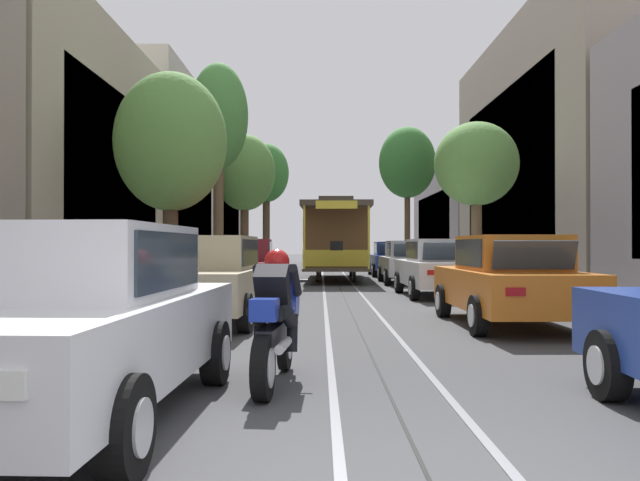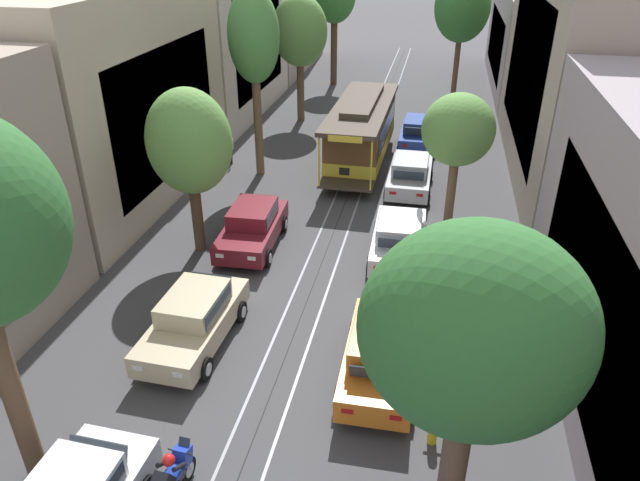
{
  "view_description": "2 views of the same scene",
  "coord_description": "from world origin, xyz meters",
  "px_view_note": "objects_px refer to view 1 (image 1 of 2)",
  "views": [
    {
      "loc": [
        -0.65,
        -3.3,
        1.4
      ],
      "look_at": [
        -0.65,
        20.2,
        1.59
      ],
      "focal_mm": 36.05,
      "sensor_mm": 36.0,
      "label": 1
    },
    {
      "loc": [
        3.48,
        -4.11,
        10.7
      ],
      "look_at": [
        0.0,
        13.16,
        1.09
      ],
      "focal_mm": 32.94,
      "sensor_mm": 36.0,
      "label": 2
    }
  ],
  "objects_px": {
    "parked_car_orange_second_right": "(509,280)",
    "street_tree_kerb_left_mid": "(219,120)",
    "street_tree_kerb_right_mid": "(407,163)",
    "parked_car_white_mid_right": "(438,267)",
    "cable_car_trolley": "(336,239)",
    "street_tree_kerb_right_second": "(476,165)",
    "motorcycle_with_rider": "(275,320)",
    "parked_car_white_near_left": "(77,320)",
    "street_tree_kerb_left_far": "(266,175)",
    "parked_car_maroon_mid_left": "(243,268)",
    "parked_car_beige_second_left": "(209,279)",
    "pedestrian_on_left_pavement": "(174,258)",
    "parked_car_blue_fifth_right": "(391,259)",
    "parked_car_silver_fourth_right": "(408,262)",
    "street_tree_kerb_left_fourth": "(245,174)",
    "street_tree_kerb_left_second": "(171,143)"
  },
  "relations": [
    {
      "from": "parked_car_orange_second_right",
      "to": "street_tree_kerb_left_mid",
      "type": "distance_m",
      "value": 16.02
    },
    {
      "from": "parked_car_orange_second_right",
      "to": "street_tree_kerb_right_mid",
      "type": "relative_size",
      "value": 0.53
    },
    {
      "from": "parked_car_white_mid_right",
      "to": "cable_car_trolley",
      "type": "bearing_deg",
      "value": 105.9
    },
    {
      "from": "street_tree_kerb_right_second",
      "to": "motorcycle_with_rider",
      "type": "xyz_separation_m",
      "value": [
        -5.44,
        -13.97,
        -3.32
      ]
    },
    {
      "from": "parked_car_white_near_left",
      "to": "cable_car_trolley",
      "type": "distance_m",
      "value": 21.83
    },
    {
      "from": "parked_car_orange_second_right",
      "to": "street_tree_kerb_left_far",
      "type": "bearing_deg",
      "value": 102.4
    },
    {
      "from": "parked_car_maroon_mid_left",
      "to": "motorcycle_with_rider",
      "type": "bearing_deg",
      "value": -81.48
    },
    {
      "from": "parked_car_beige_second_left",
      "to": "pedestrian_on_left_pavement",
      "type": "distance_m",
      "value": 14.21
    },
    {
      "from": "parked_car_blue_fifth_right",
      "to": "street_tree_kerb_left_mid",
      "type": "height_order",
      "value": "street_tree_kerb_left_mid"
    },
    {
      "from": "parked_car_beige_second_left",
      "to": "parked_car_maroon_mid_left",
      "type": "xyz_separation_m",
      "value": [
        -0.08,
        5.85,
        0.0
      ]
    },
    {
      "from": "parked_car_white_mid_right",
      "to": "parked_car_silver_fourth_right",
      "type": "height_order",
      "value": "same"
    },
    {
      "from": "parked_car_silver_fourth_right",
      "to": "street_tree_kerb_left_fourth",
      "type": "bearing_deg",
      "value": 127.2
    },
    {
      "from": "street_tree_kerb_left_far",
      "to": "street_tree_kerb_right_second",
      "type": "bearing_deg",
      "value": -68.79
    },
    {
      "from": "parked_car_orange_second_right",
      "to": "street_tree_kerb_right_second",
      "type": "height_order",
      "value": "street_tree_kerb_right_second"
    },
    {
      "from": "street_tree_kerb_left_fourth",
      "to": "pedestrian_on_left_pavement",
      "type": "distance_m",
      "value": 9.14
    },
    {
      "from": "street_tree_kerb_right_mid",
      "to": "pedestrian_on_left_pavement",
      "type": "distance_m",
      "value": 16.95
    },
    {
      "from": "parked_car_blue_fifth_right",
      "to": "cable_car_trolley",
      "type": "relative_size",
      "value": 0.48
    },
    {
      "from": "parked_car_maroon_mid_left",
      "to": "street_tree_kerb_left_far",
      "type": "height_order",
      "value": "street_tree_kerb_left_far"
    },
    {
      "from": "street_tree_kerb_right_second",
      "to": "parked_car_white_mid_right",
      "type": "bearing_deg",
      "value": -122.47
    },
    {
      "from": "parked_car_blue_fifth_right",
      "to": "street_tree_kerb_left_fourth",
      "type": "distance_m",
      "value": 9.13
    },
    {
      "from": "street_tree_kerb_left_second",
      "to": "motorcycle_with_rider",
      "type": "bearing_deg",
      "value": -71.45
    },
    {
      "from": "parked_car_orange_second_right",
      "to": "street_tree_kerb_left_mid",
      "type": "relative_size",
      "value": 0.52
    },
    {
      "from": "street_tree_kerb_left_second",
      "to": "street_tree_kerb_left_far",
      "type": "distance_m",
      "value": 25.68
    },
    {
      "from": "parked_car_silver_fourth_right",
      "to": "pedestrian_on_left_pavement",
      "type": "height_order",
      "value": "pedestrian_on_left_pavement"
    },
    {
      "from": "parked_car_beige_second_left",
      "to": "parked_car_white_mid_right",
      "type": "bearing_deg",
      "value": 48.72
    },
    {
      "from": "street_tree_kerb_right_mid",
      "to": "cable_car_trolley",
      "type": "relative_size",
      "value": 0.91
    },
    {
      "from": "parked_car_white_near_left",
      "to": "street_tree_kerb_left_far",
      "type": "xyz_separation_m",
      "value": [
        -1.58,
        37.27,
        5.3
      ]
    },
    {
      "from": "parked_car_silver_fourth_right",
      "to": "pedestrian_on_left_pavement",
      "type": "relative_size",
      "value": 2.71
    },
    {
      "from": "parked_car_blue_fifth_right",
      "to": "street_tree_kerb_right_mid",
      "type": "distance_m",
      "value": 9.4
    },
    {
      "from": "parked_car_beige_second_left",
      "to": "street_tree_kerb_left_fourth",
      "type": "height_order",
      "value": "street_tree_kerb_left_fourth"
    },
    {
      "from": "cable_car_trolley",
      "to": "pedestrian_on_left_pavement",
      "type": "relative_size",
      "value": 5.69
    },
    {
      "from": "parked_car_beige_second_left",
      "to": "parked_car_white_near_left",
      "type": "bearing_deg",
      "value": -89.63
    },
    {
      "from": "street_tree_kerb_right_mid",
      "to": "street_tree_kerb_left_second",
      "type": "bearing_deg",
      "value": -113.89
    },
    {
      "from": "street_tree_kerb_left_second",
      "to": "street_tree_kerb_right_mid",
      "type": "relative_size",
      "value": 0.72
    },
    {
      "from": "parked_car_maroon_mid_left",
      "to": "parked_car_white_mid_right",
      "type": "bearing_deg",
      "value": 1.93
    },
    {
      "from": "parked_car_blue_fifth_right",
      "to": "street_tree_kerb_left_fourth",
      "type": "xyz_separation_m",
      "value": [
        -7.24,
        3.49,
        4.33
      ]
    },
    {
      "from": "parked_car_beige_second_left",
      "to": "pedestrian_on_left_pavement",
      "type": "bearing_deg",
      "value": 105.31
    },
    {
      "from": "parked_car_blue_fifth_right",
      "to": "cable_car_trolley",
      "type": "xyz_separation_m",
      "value": [
        -2.66,
        -2.92,
        0.86
      ]
    },
    {
      "from": "parked_car_orange_second_right",
      "to": "parked_car_blue_fifth_right",
      "type": "relative_size",
      "value": 1.0
    },
    {
      "from": "street_tree_kerb_left_fourth",
      "to": "street_tree_kerb_right_mid",
      "type": "distance_m",
      "value": 9.91
    },
    {
      "from": "cable_car_trolley",
      "to": "pedestrian_on_left_pavement",
      "type": "height_order",
      "value": "cable_car_trolley"
    },
    {
      "from": "street_tree_kerb_right_second",
      "to": "cable_car_trolley",
      "type": "relative_size",
      "value": 0.58
    },
    {
      "from": "street_tree_kerb_left_second",
      "to": "street_tree_kerb_right_mid",
      "type": "height_order",
      "value": "street_tree_kerb_right_mid"
    },
    {
      "from": "street_tree_kerb_left_far",
      "to": "parked_car_blue_fifth_right",
      "type": "bearing_deg",
      "value": -61.53
    },
    {
      "from": "parked_car_white_mid_right",
      "to": "motorcycle_with_rider",
      "type": "height_order",
      "value": "parked_car_white_mid_right"
    },
    {
      "from": "parked_car_orange_second_right",
      "to": "parked_car_white_mid_right",
      "type": "distance_m",
      "value": 6.5
    },
    {
      "from": "parked_car_blue_fifth_right",
      "to": "street_tree_kerb_left_far",
      "type": "height_order",
      "value": "street_tree_kerb_left_far"
    },
    {
      "from": "parked_car_beige_second_left",
      "to": "street_tree_kerb_left_fourth",
      "type": "xyz_separation_m",
      "value": [
        -1.89,
        21.59,
        4.33
      ]
    },
    {
      "from": "parked_car_white_near_left",
      "to": "street_tree_kerb_left_second",
      "type": "xyz_separation_m",
      "value": [
        -1.96,
        11.67,
        3.31
      ]
    },
    {
      "from": "street_tree_kerb_left_second",
      "to": "street_tree_kerb_left_fourth",
      "type": "distance_m",
      "value": 16.43
    }
  ]
}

